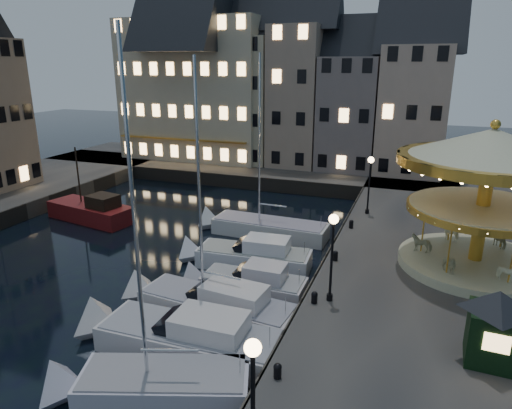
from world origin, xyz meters
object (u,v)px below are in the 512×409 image
at_px(bollard_d, 351,224).
at_px(motorboat_c, 210,305).
at_px(motorboat_a, 149,386).
at_px(motorboat_b, 182,337).
at_px(bollard_b, 314,297).
at_px(carousel, 488,173).
at_px(ticket_kiosk, 497,314).
at_px(streetlamp_c, 370,177).
at_px(red_fishing_boat, 92,212).
at_px(streetlamp_b, 332,245).
at_px(bollard_c, 335,255).
at_px(streetlamp_a, 253,391).
at_px(motorboat_f, 262,228).
at_px(motorboat_d, 246,285).
at_px(motorboat_e, 247,257).
at_px(bollard_a, 278,370).

relative_size(bollard_d, motorboat_c, 0.05).
bearing_deg(motorboat_a, motorboat_b, 96.28).
relative_size(bollard_b, carousel, 0.06).
bearing_deg(ticket_kiosk, motorboat_a, -157.67).
xyz_separation_m(bollard_d, motorboat_a, (-4.51, -17.13, -1.06)).
bearing_deg(streetlamp_c, red_fishing_boat, -165.71).
xyz_separation_m(bollard_b, motorboat_b, (-4.84, -3.64, -0.96)).
bearing_deg(streetlamp_b, ticket_kiosk, -20.68).
relative_size(bollard_c, bollard_d, 1.00).
xyz_separation_m(streetlamp_a, ticket_kiosk, (6.39, 7.59, -0.80)).
bearing_deg(streetlamp_c, motorboat_f, -152.64).
distance_m(bollard_c, motorboat_d, 5.27).
height_order(bollard_d, ticket_kiosk, ticket_kiosk).
bearing_deg(streetlamp_a, bollard_b, 93.61).
height_order(streetlamp_b, streetlamp_c, same).
bearing_deg(ticket_kiosk, red_fishing_boat, 158.02).
xyz_separation_m(streetlamp_c, bollard_c, (-0.60, -9.00, -2.41)).
distance_m(streetlamp_b, motorboat_e, 8.25).
distance_m(streetlamp_c, red_fishing_boat, 21.16).
bearing_deg(streetlamp_a, motorboat_e, 111.89).
xyz_separation_m(streetlamp_b, bollard_d, (-0.60, 10.00, -2.41)).
relative_size(bollard_d, motorboat_f, 0.05).
height_order(bollard_b, carousel, carousel).
xyz_separation_m(motorboat_a, carousel, (11.65, 13.31, 5.93)).
bearing_deg(motorboat_f, ticket_kiosk, -43.15).
xyz_separation_m(motorboat_a, motorboat_d, (0.47, 8.40, 0.10)).
relative_size(bollard_b, motorboat_d, 0.09).
bearing_deg(streetlamp_c, ticket_kiosk, -68.13).
bearing_deg(streetlamp_a, motorboat_d, 112.41).
xyz_separation_m(motorboat_f, carousel, (13.36, -3.79, 5.93)).
relative_size(bollard_d, ticket_kiosk, 0.18).
xyz_separation_m(bollard_c, bollard_d, (0.00, 5.50, 0.00)).
distance_m(bollard_b, bollard_c, 5.00).
xyz_separation_m(motorboat_a, motorboat_e, (-0.78, 11.81, 0.10)).
distance_m(motorboat_d, motorboat_e, 3.62).
height_order(bollard_c, motorboat_a, motorboat_a).
relative_size(streetlamp_b, motorboat_a, 0.35).
relative_size(motorboat_b, motorboat_d, 1.38).
relative_size(bollard_a, carousel, 0.06).
distance_m(bollard_b, motorboat_c, 5.03).
bearing_deg(bollard_a, motorboat_f, 111.28).
bearing_deg(streetlamp_c, bollard_c, -93.81).
distance_m(bollard_c, motorboat_c, 7.64).
bearing_deg(bollard_d, motorboat_d, -114.88).
bearing_deg(bollard_c, bollard_b, -90.00).
distance_m(bollard_d, ticket_kiosk, 14.33).
height_order(streetlamp_c, bollard_c, streetlamp_c).
bearing_deg(motorboat_d, bollard_b, -23.63).
bearing_deg(carousel, motorboat_b, -139.26).
height_order(bollard_c, red_fishing_boat, red_fishing_boat).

